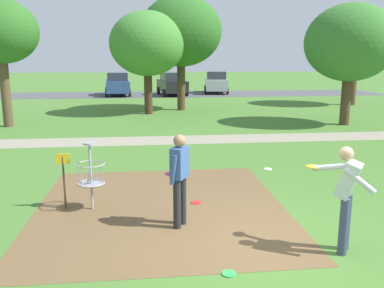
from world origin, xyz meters
TOP-DOWN VIEW (x-y plane):
  - ground_plane at (0.00, 0.00)m, footprint 160.00×160.00m
  - dirt_tee_pad at (-1.64, 1.94)m, footprint 5.06×5.53m
  - disc_golf_basket at (-3.09, 2.01)m, footprint 0.98×0.58m
  - player_foreground_watching at (1.17, -0.34)m, footprint 0.76×0.99m
  - player_throwing at (-1.32, 0.95)m, footprint 0.45×0.48m
  - frisbee_near_basket at (-0.76, -0.84)m, footprint 0.21×0.21m
  - frisbee_by_tee at (1.42, 4.53)m, footprint 0.22×0.22m
  - frisbee_far_left at (-0.88, 2.11)m, footprint 0.22×0.22m
  - tree_near_left at (-1.77, 16.24)m, footprint 3.99×3.99m
  - tree_near_right at (7.13, 11.58)m, footprint 4.00×4.00m
  - tree_mid_left at (-8.03, 12.74)m, footprint 3.23×3.23m
  - tree_mid_center at (0.14, 17.71)m, footprint 4.63×4.63m
  - tree_mid_right at (11.38, 19.09)m, footprint 4.22×4.22m
  - parking_lot_strip at (0.00, 28.17)m, footprint 36.00×6.00m
  - parked_car_leftmost at (-4.19, 27.64)m, footprint 2.26×4.34m
  - parked_car_center_left at (0.21, 27.37)m, footprint 2.43×4.42m
  - parked_car_center_right at (4.11, 28.92)m, footprint 2.37×4.39m
  - gravel_path at (0.00, 8.89)m, footprint 40.00×1.63m

SIDE VIEW (x-z plane):
  - ground_plane at x=0.00m, z-range 0.00..0.00m
  - gravel_path at x=0.00m, z-range 0.00..0.00m
  - parking_lot_strip at x=0.00m, z-range 0.00..0.01m
  - dirt_tee_pad at x=-1.64m, z-range 0.00..0.01m
  - frisbee_near_basket at x=-0.76m, z-range 0.00..0.02m
  - frisbee_by_tee at x=1.42m, z-range 0.00..0.02m
  - frisbee_far_left at x=-0.88m, z-range 0.00..0.02m
  - disc_golf_basket at x=-3.09m, z-range 0.06..1.45m
  - parked_car_leftmost at x=-4.19m, z-range 0.00..1.84m
  - parked_car_center_left at x=0.21m, z-range 0.00..1.84m
  - parked_car_center_right at x=4.11m, z-range 0.00..1.84m
  - player_throwing at x=-1.32m, z-range 0.11..1.82m
  - player_foreground_watching at x=1.17m, z-range 0.13..1.84m
  - tree_near_right at x=7.13m, z-range 0.96..6.33m
  - tree_near_left at x=-1.77m, z-range 1.00..6.44m
  - tree_mid_left at x=-8.03m, z-range 1.33..6.82m
  - tree_mid_right at x=11.38m, z-range 1.29..7.52m
  - tree_mid_center at x=0.14m, z-range 1.23..7.66m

